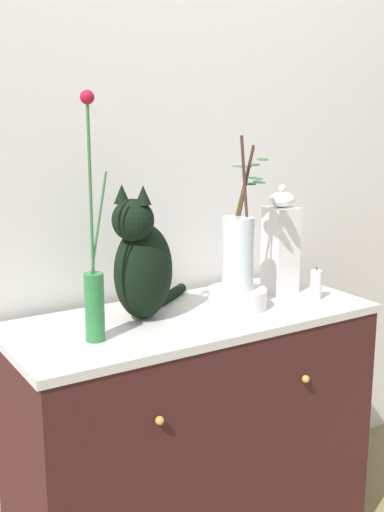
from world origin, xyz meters
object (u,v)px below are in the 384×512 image
object	(u,v)px
vase_glass_clear	(239,248)
candle_pillar	(316,285)
bowl_porcelain	(237,298)
sideboard	(192,436)
cat_sitting	(142,263)
jar_lidded_porcelain	(281,244)
vase_slim_green	(94,285)

from	to	relation	value
vase_glass_clear	candle_pillar	xyz separation A→B (m)	(0.27, -0.06, -0.14)
bowl_porcelain	sideboard	bearing A→B (deg)	173.06
bowl_porcelain	candle_pillar	xyz separation A→B (m)	(0.27, -0.06, 0.02)
cat_sitting	jar_lidded_porcelain	world-z (taller)	cat_sitting
bowl_porcelain	vase_glass_clear	size ratio (longest dim) A/B	0.39
cat_sitting	vase_glass_clear	world-z (taller)	vase_glass_clear
vase_slim_green	candle_pillar	xyz separation A→B (m)	(0.76, -0.02, -0.11)
cat_sitting	jar_lidded_porcelain	xyz separation A→B (m)	(0.52, 0.01, -0.00)
sideboard	bowl_porcelain	xyz separation A→B (m)	(0.15, -0.02, 0.43)
jar_lidded_porcelain	candle_pillar	world-z (taller)	jar_lidded_porcelain
cat_sitting	candle_pillar	xyz separation A→B (m)	(0.57, -0.12, -0.12)
vase_slim_green	candle_pillar	distance (m)	0.77
sideboard	candle_pillar	xyz separation A→B (m)	(0.43, -0.08, 0.45)
cat_sitting	candle_pillar	bearing A→B (deg)	-12.35
sideboard	vase_slim_green	world-z (taller)	vase_slim_green
vase_slim_green	vase_glass_clear	bearing A→B (deg)	4.27
cat_sitting	vase_slim_green	world-z (taller)	vase_slim_green
bowl_porcelain	candle_pillar	size ratio (longest dim) A/B	1.71
cat_sitting	vase_glass_clear	distance (m)	0.31
cat_sitting	bowl_porcelain	world-z (taller)	cat_sitting
sideboard	jar_lidded_porcelain	xyz separation A→B (m)	(0.38, 0.05, 0.57)
jar_lidded_porcelain	candle_pillar	size ratio (longest dim) A/B	3.38
jar_lidded_porcelain	candle_pillar	xyz separation A→B (m)	(0.04, -0.13, -0.12)
bowl_porcelain	jar_lidded_porcelain	distance (m)	0.27
vase_slim_green	cat_sitting	bearing A→B (deg)	27.35
cat_sitting	candle_pillar	size ratio (longest dim) A/B	3.73
bowl_porcelain	vase_glass_clear	world-z (taller)	vase_glass_clear
sideboard	vase_slim_green	size ratio (longest dim) A/B	1.73
sideboard	jar_lidded_porcelain	distance (m)	0.69
jar_lidded_porcelain	vase_slim_green	bearing A→B (deg)	-171.45
vase_glass_clear	candle_pillar	bearing A→B (deg)	-12.38
cat_sitting	vase_glass_clear	xyz separation A→B (m)	(0.30, -0.06, 0.02)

